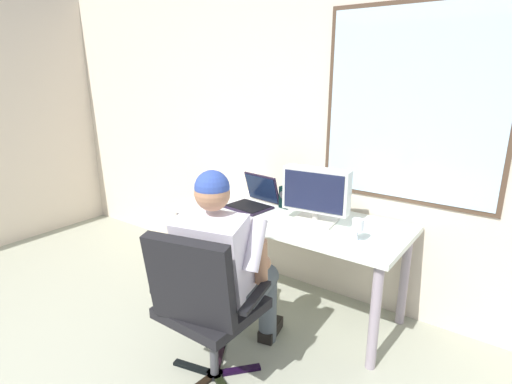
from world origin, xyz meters
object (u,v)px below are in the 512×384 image
at_px(crt_monitor, 316,192).
at_px(wine_glass, 358,226).
at_px(person_seated, 225,264).
at_px(office_chair, 203,300).
at_px(desk_speaker, 286,197).
at_px(desk, 286,226).
at_px(laptop, 255,198).

bearing_deg(crt_monitor, wine_glass, -22.03).
xyz_separation_m(person_seated, crt_monitor, (0.18, 0.75, 0.29)).
height_order(office_chair, desk_speaker, office_chair).
xyz_separation_m(desk, person_seated, (0.05, -0.76, 0.01)).
height_order(person_seated, desk_speaker, person_seated).
relative_size(desk, desk_speaker, 10.38).
height_order(office_chair, crt_monitor, crt_monitor).
height_order(crt_monitor, desk_speaker, crt_monitor).
xyz_separation_m(office_chair, crt_monitor, (0.13, 1.00, 0.39)).
height_order(laptop, desk_speaker, laptop).
relative_size(office_chair, crt_monitor, 2.08).
distance_m(desk, office_chair, 1.01).
height_order(desk, person_seated, person_seated).
bearing_deg(desk, office_chair, -84.01).
relative_size(office_chair, laptop, 2.76).
height_order(office_chair, laptop, laptop).
relative_size(desk, person_seated, 1.40).
xyz_separation_m(office_chair, person_seated, (-0.05, 0.25, 0.10)).
distance_m(person_seated, crt_monitor, 0.83).
bearing_deg(desk_speaker, crt_monitor, -24.65).
bearing_deg(desk_speaker, laptop, -151.50).
xyz_separation_m(office_chair, laptop, (-0.41, 1.03, 0.24)).
relative_size(desk, wine_glass, 12.16).
distance_m(office_chair, wine_glass, 1.03).
relative_size(office_chair, wine_glass, 6.78).
bearing_deg(crt_monitor, desk_speaker, 155.35).
xyz_separation_m(office_chair, wine_glass, (0.50, 0.85, 0.27)).
bearing_deg(desk, laptop, 174.26).
distance_m(crt_monitor, desk_speaker, 0.38).
distance_m(laptop, desk_speaker, 0.25).
distance_m(office_chair, crt_monitor, 1.08).
height_order(desk, crt_monitor, crt_monitor).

